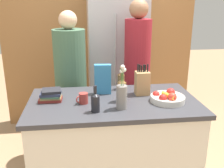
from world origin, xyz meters
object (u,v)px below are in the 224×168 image
object	(u,v)px
bottle_vinegar	(95,102)
person_at_sink	(71,78)
refrigerator	(116,61)
fruit_bowl	(167,98)
knife_block	(142,83)
flower_vase	(122,95)
bottle_oil	(122,89)
book_stack	(51,95)
cereal_box	(103,79)
coffee_mug	(83,98)
bottle_wine	(121,80)
person_in_blue	(137,69)

from	to	relation	value
bottle_vinegar	person_at_sink	xyz separation A→B (m)	(-0.22, 0.90, -0.07)
refrigerator	fruit_bowl	bearing A→B (deg)	-78.49
knife_block	flower_vase	distance (m)	0.40
fruit_bowl	person_at_sink	distance (m)	1.15
fruit_bowl	bottle_oil	bearing A→B (deg)	171.13
fruit_bowl	book_stack	size ratio (longest dim) A/B	1.49
refrigerator	book_stack	xyz separation A→B (m)	(-0.74, -1.18, -0.01)
fruit_bowl	knife_block	size ratio (longest dim) A/B	1.02
cereal_box	bottle_vinegar	world-z (taller)	cereal_box
knife_block	person_at_sink	xyz separation A→B (m)	(-0.68, 0.55, -0.09)
bottle_oil	book_stack	bearing A→B (deg)	172.54
coffee_mug	bottle_wine	xyz separation A→B (m)	(0.38, 0.34, 0.05)
cereal_box	book_stack	bearing A→B (deg)	-163.62
coffee_mug	book_stack	distance (m)	0.30
bottle_vinegar	person_in_blue	world-z (taller)	person_in_blue
knife_block	bottle_wine	bearing A→B (deg)	135.51
refrigerator	cereal_box	xyz separation A→B (m)	(-0.27, -1.05, 0.08)
refrigerator	bottle_oil	size ratio (longest dim) A/B	7.07
book_stack	person_at_sink	size ratio (longest dim) A/B	0.12
fruit_bowl	bottle_wine	distance (m)	0.53
coffee_mug	cereal_box	bearing A→B (deg)	50.66
flower_vase	coffee_mug	world-z (taller)	flower_vase
refrigerator	coffee_mug	distance (m)	1.36
bottle_vinegar	person_at_sink	size ratio (longest dim) A/B	0.13
bottle_vinegar	bottle_wine	distance (m)	0.60
book_stack	bottle_oil	size ratio (longest dim) A/B	0.73
cereal_box	book_stack	xyz separation A→B (m)	(-0.47, -0.14, -0.09)
fruit_bowl	person_in_blue	world-z (taller)	person_in_blue
person_at_sink	book_stack	bearing A→B (deg)	-108.26
bottle_wine	person_in_blue	distance (m)	0.45
person_at_sink	person_in_blue	distance (m)	0.76
cereal_box	coffee_mug	size ratio (longest dim) A/B	2.67
fruit_bowl	flower_vase	xyz separation A→B (m)	(-0.42, -0.10, 0.08)
bottle_oil	bottle_vinegar	world-z (taller)	bottle_oil
refrigerator	book_stack	distance (m)	1.40
knife_block	coffee_mug	bearing A→B (deg)	-163.09
knife_block	bottle_vinegar	size ratio (longest dim) A/B	1.35
bottle_oil	bottle_wine	bearing A→B (deg)	82.08
coffee_mug	book_stack	bearing A→B (deg)	161.45
refrigerator	bottle_oil	distance (m)	1.27
fruit_bowl	knife_block	bearing A→B (deg)	129.03
knife_block	cereal_box	xyz separation A→B (m)	(-0.36, 0.06, 0.03)
knife_block	bottle_vinegar	xyz separation A→B (m)	(-0.46, -0.36, -0.03)
fruit_bowl	flower_vase	world-z (taller)	flower_vase
bottle_wine	flower_vase	bearing A→B (deg)	-98.21
knife_block	book_stack	size ratio (longest dim) A/B	1.46
cereal_box	person_at_sink	xyz separation A→B (m)	(-0.32, 0.48, -0.12)
coffee_mug	person_in_blue	bearing A→B (deg)	49.02
bottle_oil	person_in_blue	xyz separation A→B (m)	(0.29, 0.71, -0.00)
person_in_blue	refrigerator	bearing A→B (deg)	127.21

